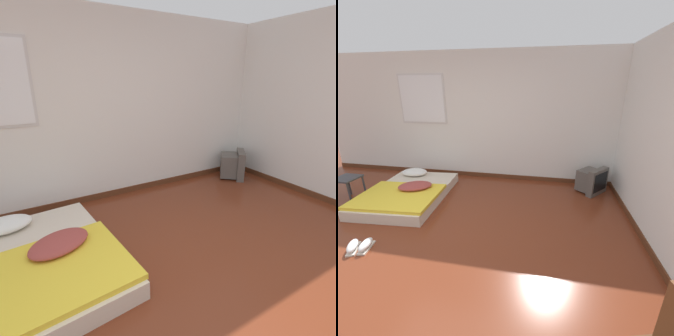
% 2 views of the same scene
% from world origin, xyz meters
% --- Properties ---
extents(ground_plane, '(20.00, 20.00, 0.00)m').
position_xyz_m(ground_plane, '(0.00, 0.00, 0.00)').
color(ground_plane, maroon).
extents(wall_back, '(7.66, 0.08, 2.60)m').
position_xyz_m(wall_back, '(-0.02, 2.65, 1.29)').
color(wall_back, white).
rests_on(wall_back, ground_plane).
extents(mattress_bed, '(1.41, 1.85, 0.31)m').
position_xyz_m(mattress_bed, '(-1.11, 1.35, 0.12)').
color(mattress_bed, beige).
rests_on(mattress_bed, ground_plane).
extents(crt_tv, '(0.60, 0.61, 0.49)m').
position_xyz_m(crt_tv, '(2.19, 2.25, 0.23)').
color(crt_tv, '#56514C').
rests_on(crt_tv, ground_plane).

